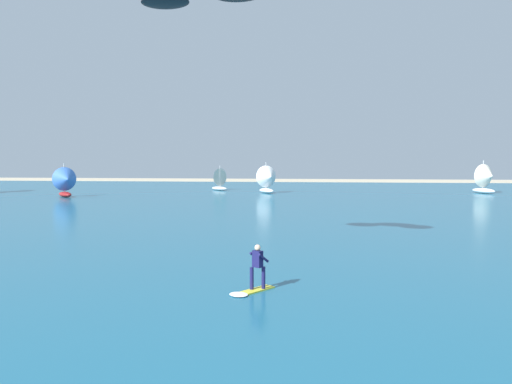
% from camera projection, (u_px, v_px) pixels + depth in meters
% --- Properties ---
extents(ocean, '(160.00, 90.00, 0.10)m').
position_uv_depth(ocean, '(284.00, 206.00, 49.56)').
color(ocean, '#1E607F').
rests_on(ocean, ground).
extents(kitesurfer, '(1.66, 1.88, 1.67)m').
position_uv_depth(kitesurfer, '(254.00, 275.00, 17.99)').
color(kitesurfer, yellow).
rests_on(kitesurfer, ocean).
extents(sailboat_mid_left, '(3.32, 3.66, 4.07)m').
position_uv_depth(sailboat_mid_left, '(268.00, 179.00, 65.53)').
color(sailboat_mid_left, white).
rests_on(sailboat_mid_left, ocean).
extents(sailboat_trailing, '(3.48, 3.56, 3.99)m').
position_uv_depth(sailboat_trailing, '(66.00, 182.00, 59.30)').
color(sailboat_trailing, maroon).
rests_on(sailboat_trailing, ocean).
extents(sailboat_mid_right, '(3.15, 3.01, 3.51)m').
position_uv_depth(sailboat_mid_right, '(217.00, 179.00, 71.45)').
color(sailboat_mid_right, silver).
rests_on(sailboat_mid_right, ocean).
extents(sailboat_far_left, '(3.42, 3.84, 4.29)m').
position_uv_depth(sailboat_far_left, '(487.00, 178.00, 65.02)').
color(sailboat_far_left, white).
rests_on(sailboat_far_left, ocean).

